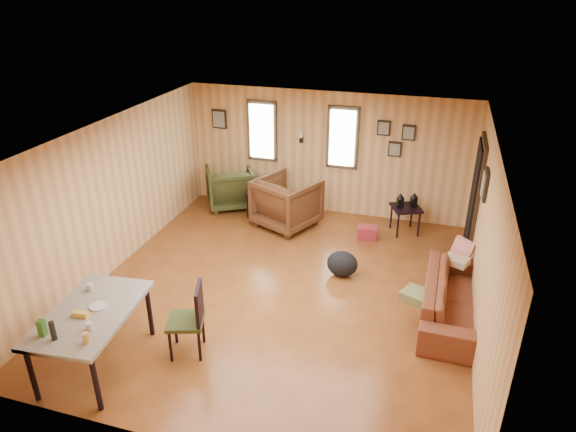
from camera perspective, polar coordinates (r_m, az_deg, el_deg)
name	(u,v)px	position (r m, az deg, el deg)	size (l,w,h in m)	color
room	(297,211)	(7.47, 0.97, 0.52)	(5.54, 6.04, 2.44)	brown
sofa	(455,293)	(7.44, 18.01, -8.09)	(2.03, 0.59, 0.79)	brown
recliner_brown	(287,200)	(9.55, -0.13, 1.77)	(1.01, 0.95, 1.04)	#532E19
recliner_green	(230,185)	(10.47, -6.49, 3.41)	(0.89, 0.83, 0.91)	#323719
end_table	(260,198)	(10.08, -3.16, 1.98)	(0.56, 0.52, 0.63)	black
side_table	(406,206)	(9.54, 13.02, 1.13)	(0.65, 0.65, 0.78)	black
cooler	(367,233)	(9.34, 8.78, -1.84)	(0.36, 0.28, 0.24)	maroon
backpack	(342,264)	(8.14, 6.04, -5.30)	(0.56, 0.47, 0.42)	black
sofa_pillows	(440,274)	(7.60, 16.55, -6.20)	(0.99, 1.72, 0.35)	brown
dining_table	(90,317)	(6.53, -21.14, -10.43)	(1.06, 1.61, 1.00)	gray
dining_chair	(191,316)	(6.51, -10.72, -10.86)	(0.55, 0.55, 0.97)	#323719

